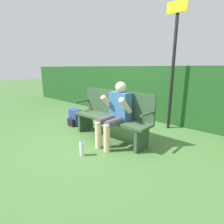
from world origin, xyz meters
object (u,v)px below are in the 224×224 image
object	(u,v)px
water_bottle	(82,149)
parked_car	(146,78)
park_bench	(112,115)
signpost	(173,60)
person_seated	(116,111)
backpack	(75,118)

from	to	relation	value
water_bottle	parked_car	world-z (taller)	parked_car
park_bench	signpost	bearing A→B (deg)	65.53
person_seated	backpack	bearing A→B (deg)	174.67
park_bench	parked_car	world-z (taller)	parked_car
backpack	parked_car	distance (m)	9.97
park_bench	signpost	distance (m)	1.82
park_bench	signpost	xyz separation A→B (m)	(0.60, 1.33, 1.08)
backpack	water_bottle	size ratio (longest dim) A/B	1.53
person_seated	parked_car	bearing A→B (deg)	118.45
park_bench	water_bottle	size ratio (longest dim) A/B	6.72
water_bottle	signpost	world-z (taller)	signpost
backpack	parked_car	world-z (taller)	parked_car
park_bench	water_bottle	world-z (taller)	park_bench
signpost	parked_car	xyz separation A→B (m)	(-5.47, 7.93, -0.95)
person_seated	backpack	xyz separation A→B (m)	(-1.46, 0.14, -0.45)
park_bench	backpack	distance (m)	1.26
signpost	water_bottle	bearing A→B (deg)	-101.63
person_seated	backpack	world-z (taller)	person_seated
parked_car	water_bottle	bearing A→B (deg)	-75.56
water_bottle	signpost	distance (m)	2.69
parked_car	person_seated	bearing A→B (deg)	-73.34
water_bottle	parked_car	bearing A→B (deg)	116.24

